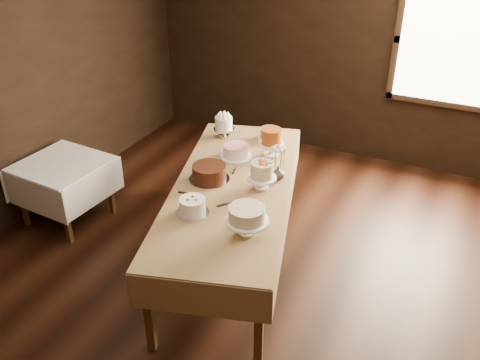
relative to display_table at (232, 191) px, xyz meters
The scene contains 21 objects.
floor 0.82m from the display_table, 67.21° to the right, with size 5.00×6.00×0.01m, color black.
wall_back 2.79m from the display_table, 87.42° to the left, with size 5.00×0.02×2.80m, color black.
wall_left 2.48m from the display_table, behind, with size 0.02×6.00×2.80m, color black.
window 3.12m from the display_table, 61.78° to the left, with size 1.10×0.05×1.30m, color #FFEABF.
display_table is the anchor object (origin of this frame).
side_table 1.90m from the display_table, behind, with size 0.88×0.88×0.69m.
cake_meringue 1.06m from the display_table, 121.41° to the left, with size 0.25×0.25×0.24m.
cake_speckled 1.05m from the display_table, 93.90° to the left, with size 0.26×0.26×0.12m.
cake_lattice 0.57m from the display_table, 112.61° to the left, with size 0.34×0.34×0.12m.
cake_caramel 0.73m from the display_table, 83.00° to the left, with size 0.26×0.26×0.30m.
cake_chocolate 0.27m from the display_table, behind, with size 0.38×0.38×0.14m.
cake_flowers 0.32m from the display_table, 15.07° to the left, with size 0.27×0.27×0.27m.
cake_swirl 0.57m from the display_table, 98.99° to the right, with size 0.27×0.27×0.14m.
cake_cream 0.76m from the display_table, 54.80° to the right, with size 0.39×0.39×0.24m.
cake_server_a 0.29m from the display_table, 59.41° to the right, with size 0.24×0.03×0.01m, color silver.
cake_server_b 0.55m from the display_table, 36.76° to the right, with size 0.24×0.03×0.01m, color silver.
cake_server_c 0.37m from the display_table, 109.08° to the left, with size 0.24×0.03×0.01m, color silver.
cake_server_d 0.38m from the display_table, 60.83° to the left, with size 0.24×0.03×0.01m, color silver.
cake_server_e 0.37m from the display_table, 125.06° to the right, with size 0.24×0.03×0.01m, color silver.
flower_vase 0.45m from the display_table, 41.02° to the left, with size 0.12×0.12×0.13m, color #2D2823.
flower_bouquet 0.53m from the display_table, 41.02° to the left, with size 0.14×0.14×0.20m, color white, non-canonical shape.
Camera 1 is at (1.71, -3.34, 3.20)m, focal length 39.15 mm.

